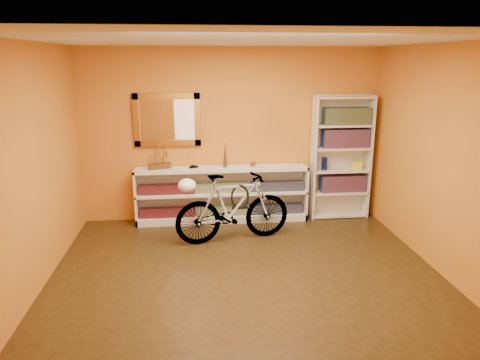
{
  "coord_description": "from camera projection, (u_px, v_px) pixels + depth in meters",
  "views": [
    {
      "loc": [
        -0.55,
        -4.61,
        2.42
      ],
      "look_at": [
        0.0,
        0.7,
        0.95
      ],
      "focal_mm": 33.07,
      "sensor_mm": 36.0,
      "label": 1
    }
  ],
  "objects": [
    {
      "name": "wall_socket",
      "position": [
        288.0,
        200.0,
        7.05
      ],
      "size": [
        0.09,
        0.02,
        0.09
      ],
      "primitive_type": "cube",
      "color": "silver",
      "rests_on": "back_wall"
    },
    {
      "name": "toy_car",
      "position": [
        194.0,
        168.0,
        6.58
      ],
      "size": [
        0.0,
        0.01,
        0.0
      ],
      "primitive_type": "imported",
      "rotation": [
        0.0,
        0.0,
        1.95
      ],
      "color": "black",
      "rests_on": "console_unit"
    },
    {
      "name": "gilt_mirror",
      "position": [
        167.0,
        120.0,
        6.5
      ],
      "size": [
        0.98,
        0.06,
        0.78
      ],
      "primitive_type": "cube",
      "color": "#98611B",
      "rests_on": "back_wall"
    },
    {
      "name": "cd_row_upper",
      "position": [
        222.0,
        188.0,
        6.68
      ],
      "size": [
        2.5,
        0.13,
        0.14
      ],
      "primitive_type": "cube",
      "color": "navy",
      "rests_on": "console_unit"
    },
    {
      "name": "cd_row_lower",
      "position": [
        222.0,
        210.0,
        6.78
      ],
      "size": [
        2.5,
        0.13,
        0.14
      ],
      "primitive_type": "cube",
      "color": "black",
      "rests_on": "console_unit"
    },
    {
      "name": "yellow_bag",
      "position": [
        357.0,
        166.0,
        6.82
      ],
      "size": [
        0.18,
        0.14,
        0.12
      ],
      "primitive_type": "cube",
      "rotation": [
        0.0,
        0.0,
        -0.25
      ],
      "color": "yellow",
      "rests_on": "bookcase"
    },
    {
      "name": "bicycle",
      "position": [
        233.0,
        208.0,
        5.97
      ],
      "size": [
        0.72,
        1.67,
        0.95
      ],
      "primitive_type": "imported",
      "rotation": [
        0.0,
        0.0,
        1.76
      ],
      "color": "silver",
      "rests_on": "floor"
    },
    {
      "name": "model_ship",
      "position": [
        159.0,
        156.0,
        6.48
      ],
      "size": [
        0.34,
        0.2,
        0.38
      ],
      "primitive_type": null,
      "rotation": [
        0.0,
        0.0,
        0.25
      ],
      "color": "#402712",
      "rests_on": "console_unit"
    },
    {
      "name": "ceiling",
      "position": [
        247.0,
        39.0,
        4.43
      ],
      "size": [
        4.5,
        4.0,
        0.01
      ],
      "primitive_type": "cube",
      "color": "silver",
      "rests_on": "ground"
    },
    {
      "name": "console_unit",
      "position": [
        222.0,
        194.0,
        6.73
      ],
      "size": [
        2.6,
        0.35,
        0.85
      ],
      "primitive_type": null,
      "color": "silver",
      "rests_on": "floor"
    },
    {
      "name": "bookcase",
      "position": [
        341.0,
        158.0,
        6.8
      ],
      "size": [
        0.9,
        0.3,
        1.9
      ],
      "primitive_type": null,
      "color": "silver",
      "rests_on": "floor"
    },
    {
      "name": "decorative_orb",
      "position": [
        253.0,
        164.0,
        6.66
      ],
      "size": [
        0.08,
        0.08,
        0.08
      ],
      "primitive_type": "sphere",
      "color": "brown",
      "rests_on": "console_unit"
    },
    {
      "name": "bronze_ornament",
      "position": [
        225.0,
        155.0,
        6.57
      ],
      "size": [
        0.07,
        0.07,
        0.38
      ],
      "primitive_type": "cone",
      "color": "brown",
      "rests_on": "console_unit"
    },
    {
      "name": "red_tin",
      "position": [
        330.0,
        119.0,
        6.65
      ],
      "size": [
        0.17,
        0.17,
        0.17
      ],
      "primitive_type": "cube",
      "rotation": [
        0.0,
        0.0,
        0.34
      ],
      "color": "maroon",
      "rests_on": "bookcase"
    },
    {
      "name": "right_wall",
      "position": [
        444.0,
        161.0,
        5.0
      ],
      "size": [
        0.01,
        4.0,
        2.6
      ],
      "primitive_type": "cube",
      "color": "#C8701E",
      "rests_on": "ground"
    },
    {
      "name": "travel_mug",
      "position": [
        324.0,
        164.0,
        6.78
      ],
      "size": [
        0.09,
        0.09,
        0.2
      ],
      "primitive_type": "cylinder",
      "color": "navy",
      "rests_on": "bookcase"
    },
    {
      "name": "book_row_c",
      "position": [
        347.0,
        116.0,
        6.64
      ],
      "size": [
        0.7,
        0.22,
        0.25
      ],
      "primitive_type": "cube",
      "color": "#174652",
      "rests_on": "bookcase"
    },
    {
      "name": "floor",
      "position": [
        246.0,
        275.0,
        5.12
      ],
      "size": [
        4.5,
        4.0,
        0.01
      ],
      "primitive_type": "cube",
      "color": "black",
      "rests_on": "ground"
    },
    {
      "name": "left_wall",
      "position": [
        30.0,
        171.0,
        4.55
      ],
      "size": [
        0.01,
        4.0,
        2.6
      ],
      "primitive_type": "cube",
      "color": "#C8701E",
      "rests_on": "ground"
    },
    {
      "name": "back_wall",
      "position": [
        231.0,
        135.0,
        6.7
      ],
      "size": [
        4.5,
        0.01,
        2.6
      ],
      "primitive_type": "cube",
      "color": "#C8701E",
      "rests_on": "ground"
    },
    {
      "name": "book_row_a",
      "position": [
        342.0,
        183.0,
        6.91
      ],
      "size": [
        0.7,
        0.22,
        0.26
      ],
      "primitive_type": "cube",
      "color": "maroon",
      "rests_on": "bookcase"
    },
    {
      "name": "u_lock",
      "position": [
        240.0,
        197.0,
        5.96
      ],
      "size": [
        0.25,
        0.03,
        0.25
      ],
      "primitive_type": "torus",
      "rotation": [
        1.57,
        0.0,
        0.0
      ],
      "color": "black",
      "rests_on": "bicycle"
    },
    {
      "name": "helmet",
      "position": [
        187.0,
        185.0,
        5.7
      ],
      "size": [
        0.24,
        0.23,
        0.18
      ],
      "primitive_type": "ellipsoid",
      "color": "white",
      "rests_on": "bicycle"
    },
    {
      "name": "book_row_b",
      "position": [
        345.0,
        138.0,
        6.72
      ],
      "size": [
        0.7,
        0.22,
        0.28
      ],
      "primitive_type": "cube",
      "color": "maroon",
      "rests_on": "bookcase"
    }
  ]
}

